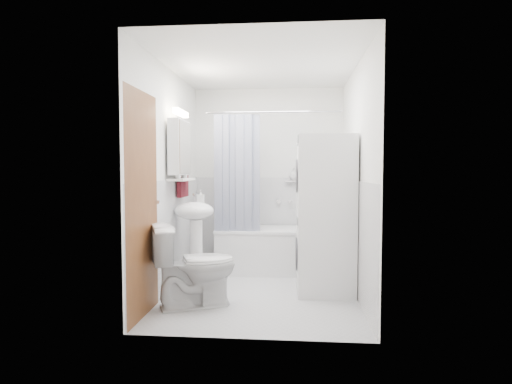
# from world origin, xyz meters

# --- Properties ---
(floor) EXTENTS (2.60, 2.60, 0.00)m
(floor) POSITION_xyz_m (0.00, 0.00, 0.00)
(floor) COLOR #BCBCC1
(floor) RESTS_ON ground
(room_walls) EXTENTS (2.60, 2.60, 2.60)m
(room_walls) POSITION_xyz_m (0.00, 0.00, 1.49)
(room_walls) COLOR white
(room_walls) RESTS_ON ground
(wainscot) EXTENTS (1.98, 2.58, 2.58)m
(wainscot) POSITION_xyz_m (0.00, 0.29, 0.60)
(wainscot) COLOR white
(wainscot) RESTS_ON ground
(door) EXTENTS (0.05, 2.00, 2.00)m
(door) POSITION_xyz_m (-0.95, -0.55, 1.00)
(door) COLOR brown
(door) RESTS_ON ground
(bathtub) EXTENTS (1.45, 0.69, 0.56)m
(bathtub) POSITION_xyz_m (0.10, 0.92, 0.31)
(bathtub) COLOR white
(bathtub) RESTS_ON ground
(tub_spout) EXTENTS (0.04, 0.12, 0.04)m
(tub_spout) POSITION_xyz_m (0.30, 1.25, 0.88)
(tub_spout) COLOR silver
(tub_spout) RESTS_ON room_walls
(curtain_rod) EXTENTS (1.63, 0.02, 0.02)m
(curtain_rod) POSITION_xyz_m (0.10, 0.64, 2.00)
(curtain_rod) COLOR silver
(curtain_rod) RESTS_ON room_walls
(shower_curtain) EXTENTS (0.55, 0.02, 1.45)m
(shower_curtain) POSITION_xyz_m (-0.35, 0.64, 1.25)
(shower_curtain) COLOR #141E46
(shower_curtain) RESTS_ON curtain_rod
(sink) EXTENTS (0.44, 0.37, 1.04)m
(sink) POSITION_xyz_m (-0.75, 0.14, 0.70)
(sink) COLOR white
(sink) RESTS_ON ground
(medicine_cabinet) EXTENTS (0.13, 0.50, 0.71)m
(medicine_cabinet) POSITION_xyz_m (-0.90, 0.10, 1.57)
(medicine_cabinet) COLOR white
(medicine_cabinet) RESTS_ON room_walls
(shelf) EXTENTS (0.18, 0.54, 0.02)m
(shelf) POSITION_xyz_m (-0.89, 0.10, 1.20)
(shelf) COLOR silver
(shelf) RESTS_ON room_walls
(shower_caddy) EXTENTS (0.22, 0.06, 0.02)m
(shower_caddy) POSITION_xyz_m (0.35, 1.24, 1.15)
(shower_caddy) COLOR silver
(shower_caddy) RESTS_ON room_walls
(towel) EXTENTS (0.07, 0.34, 0.82)m
(towel) POSITION_xyz_m (-0.94, 0.35, 1.41)
(towel) COLOR #4C1425
(towel) RESTS_ON room_walls
(washer_dryer) EXTENTS (0.61, 0.60, 1.67)m
(washer_dryer) POSITION_xyz_m (0.68, 0.03, 0.83)
(washer_dryer) COLOR white
(washer_dryer) RESTS_ON ground
(toilet) EXTENTS (0.91, 0.73, 0.78)m
(toilet) POSITION_xyz_m (-0.60, -0.55, 0.39)
(toilet) COLOR white
(toilet) RESTS_ON ground
(soap_pump) EXTENTS (0.08, 0.17, 0.08)m
(soap_pump) POSITION_xyz_m (-0.71, 0.25, 0.95)
(soap_pump) COLOR gray
(soap_pump) RESTS_ON sink
(shelf_bottle) EXTENTS (0.07, 0.18, 0.07)m
(shelf_bottle) POSITION_xyz_m (-0.89, -0.05, 1.25)
(shelf_bottle) COLOR gray
(shelf_bottle) RESTS_ON shelf
(shelf_cup) EXTENTS (0.10, 0.09, 0.10)m
(shelf_cup) POSITION_xyz_m (-0.89, 0.22, 1.26)
(shelf_cup) COLOR gray
(shelf_cup) RESTS_ON shelf
(shampoo_a) EXTENTS (0.13, 0.17, 0.13)m
(shampoo_a) POSITION_xyz_m (0.35, 1.24, 1.23)
(shampoo_a) COLOR gray
(shampoo_a) RESTS_ON shower_caddy
(shampoo_b) EXTENTS (0.08, 0.21, 0.08)m
(shampoo_b) POSITION_xyz_m (0.47, 1.24, 1.20)
(shampoo_b) COLOR #285BA2
(shampoo_b) RESTS_ON shower_caddy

